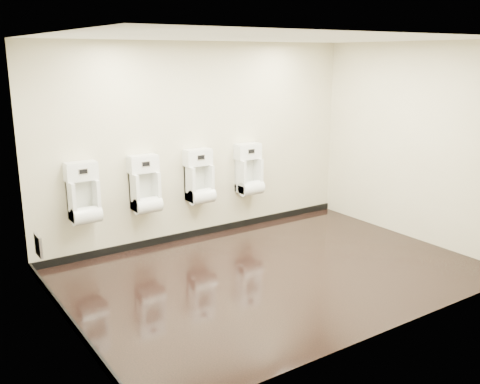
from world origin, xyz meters
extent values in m
cube|color=black|center=(0.00, 0.00, 0.00)|extent=(5.00, 3.50, 0.00)
cube|color=silver|center=(0.00, 0.00, 2.80)|extent=(5.00, 3.50, 0.00)
cube|color=beige|center=(0.00, 1.75, 1.40)|extent=(5.00, 0.02, 2.80)
cube|color=beige|center=(0.00, -1.75, 1.40)|extent=(5.00, 0.02, 2.80)
cube|color=beige|center=(-2.50, 0.00, 1.40)|extent=(0.02, 3.50, 2.80)
cube|color=beige|center=(2.50, 0.00, 1.40)|extent=(0.02, 3.50, 2.80)
cube|color=silver|center=(-2.50, 0.00, 1.40)|extent=(0.01, 3.50, 2.80)
cube|color=black|center=(0.00, 1.74, 0.05)|extent=(5.00, 0.02, 0.10)
cube|color=black|center=(-2.49, 0.00, 0.05)|extent=(0.02, 3.50, 0.10)
cube|color=#9E9EA3|center=(-2.48, 1.20, 0.50)|extent=(0.03, 0.25, 0.25)
cylinder|color=silver|center=(-2.46, 1.20, 0.50)|extent=(0.02, 0.04, 0.04)
cube|color=white|center=(-1.79, 1.62, 0.84)|extent=(0.36, 0.26, 0.50)
cube|color=silver|center=(-1.79, 1.71, 0.88)|extent=(0.27, 0.01, 0.38)
cylinder|color=white|center=(-1.79, 1.55, 0.66)|extent=(0.36, 0.22, 0.22)
cube|color=white|center=(-1.79, 1.66, 1.20)|extent=(0.40, 0.19, 0.22)
cube|color=black|center=(-1.79, 1.56, 1.22)|extent=(0.10, 0.01, 0.05)
cube|color=silver|center=(-1.79, 1.56, 1.22)|extent=(0.12, 0.01, 0.07)
cylinder|color=silver|center=(-1.59, 1.66, 1.20)|extent=(0.01, 0.03, 0.03)
cube|color=white|center=(-0.96, 1.62, 0.84)|extent=(0.36, 0.26, 0.50)
cube|color=silver|center=(-0.96, 1.71, 0.88)|extent=(0.27, 0.01, 0.38)
cylinder|color=white|center=(-0.96, 1.55, 0.66)|extent=(0.36, 0.22, 0.22)
cube|color=white|center=(-0.96, 1.66, 1.20)|extent=(0.40, 0.19, 0.22)
cube|color=black|center=(-0.96, 1.56, 1.22)|extent=(0.10, 0.01, 0.05)
cube|color=silver|center=(-0.96, 1.56, 1.22)|extent=(0.12, 0.01, 0.07)
cylinder|color=silver|center=(-0.75, 1.66, 1.20)|extent=(0.01, 0.03, 0.03)
cube|color=white|center=(-0.12, 1.62, 0.84)|extent=(0.36, 0.26, 0.50)
cube|color=silver|center=(-0.12, 1.71, 0.88)|extent=(0.27, 0.01, 0.38)
cylinder|color=white|center=(-0.12, 1.55, 0.66)|extent=(0.36, 0.22, 0.22)
cube|color=white|center=(-0.12, 1.66, 1.20)|extent=(0.40, 0.19, 0.22)
cube|color=black|center=(-0.12, 1.56, 1.22)|extent=(0.10, 0.01, 0.05)
cube|color=silver|center=(-0.12, 1.56, 1.22)|extent=(0.12, 0.01, 0.07)
cylinder|color=silver|center=(0.08, 1.66, 1.20)|extent=(0.01, 0.03, 0.03)
cube|color=white|center=(0.74, 1.62, 0.84)|extent=(0.36, 0.26, 0.50)
cube|color=silver|center=(0.74, 1.71, 0.88)|extent=(0.27, 0.01, 0.38)
cylinder|color=white|center=(0.74, 1.55, 0.66)|extent=(0.36, 0.22, 0.22)
cube|color=white|center=(0.74, 1.66, 1.20)|extent=(0.40, 0.19, 0.22)
cube|color=black|center=(0.74, 1.56, 1.22)|extent=(0.10, 0.01, 0.05)
cube|color=silver|center=(0.74, 1.56, 1.22)|extent=(0.12, 0.01, 0.07)
cylinder|color=silver|center=(0.95, 1.66, 1.20)|extent=(0.01, 0.03, 0.03)
camera|label=1|loc=(-3.77, -4.87, 2.62)|focal=40.00mm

